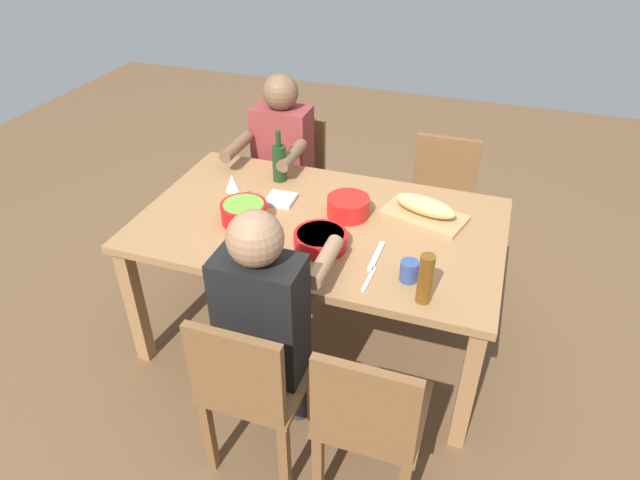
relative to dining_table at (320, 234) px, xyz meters
The scene contains 21 objects.
ground_plane 0.66m from the dining_table, ahead, with size 8.00×8.00×0.00m, color brown.
dining_table is the anchor object (origin of this frame).
chair_near_right 0.99m from the dining_table, 60.40° to the right, with size 0.40×0.40×0.85m.
diner_near_right 0.82m from the dining_table, 54.07° to the right, with size 0.41×0.53×1.20m.
chair_far_left 0.99m from the dining_table, 119.60° to the left, with size 0.40×0.40×0.85m.
chair_near_left 0.99m from the dining_table, 119.60° to the right, with size 0.40×0.40×0.85m.
chair_far_center 0.87m from the dining_table, 90.00° to the left, with size 0.40×0.40×0.85m.
diner_far_center 0.67m from the dining_table, 90.00° to the left, with size 0.41×0.53×1.20m.
serving_bowl_fruit 0.20m from the dining_table, 139.10° to the right, with size 0.21×0.21×0.10m.
serving_bowl_pasta 0.25m from the dining_table, 109.52° to the left, with size 0.24×0.24×0.07m.
serving_bowl_salad 0.39m from the dining_table, 18.41° to the left, with size 0.22×0.22×0.10m.
cutting_board 0.52m from the dining_table, 156.90° to the right, with size 0.40×0.22×0.02m, color tan.
bread_loaf 0.53m from the dining_table, 156.90° to the right, with size 0.32×0.11×0.09m, color tan.
wine_bottle 0.51m from the dining_table, 43.79° to the right, with size 0.08×0.08×0.29m.
beer_bottle 0.74m from the dining_table, 143.63° to the left, with size 0.06×0.06×0.22m, color brown.
wine_glass 0.51m from the dining_table, ahead, with size 0.08×0.08×0.17m.
cup_far_left 0.60m from the dining_table, 147.82° to the left, with size 0.08×0.08×0.09m, color #334C8C.
fork_far_left 0.51m from the dining_table, 132.97° to the left, with size 0.02×0.17×0.01m, color silver.
fork_far_center 0.40m from the dining_table, 69.17° to the left, with size 0.02×0.17×0.01m, color silver.
carving_knife 0.39m from the dining_table, 149.47° to the left, with size 0.23×0.02×0.01m, color silver.
napkin_stack 0.29m from the dining_table, 24.33° to the right, with size 0.14×0.14×0.02m, color white.
Camera 1 is at (-0.74, 2.17, 2.20)m, focal length 31.23 mm.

